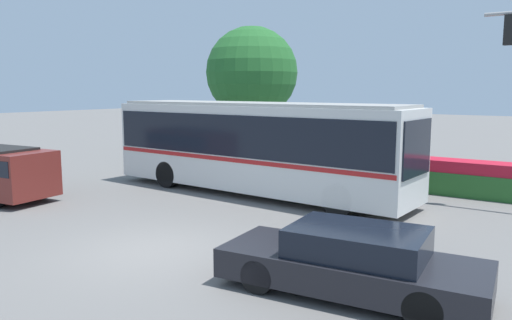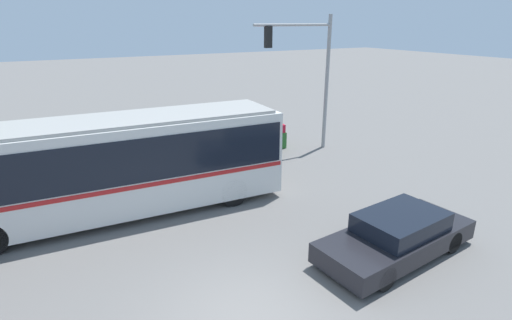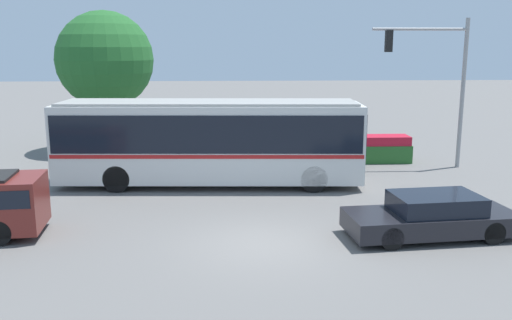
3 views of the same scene
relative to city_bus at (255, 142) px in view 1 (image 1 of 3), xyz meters
name	(u,v)px [view 1 (image 1 of 3)]	position (x,y,z in m)	size (l,w,h in m)	color
ground_plane	(151,250)	(1.61, -6.64, -1.85)	(140.00, 140.00, 0.00)	slate
city_bus	(255,142)	(0.00, 0.00, 0.00)	(11.70, 3.12, 3.25)	silver
sedan_foreground	(352,262)	(6.44, -6.30, -1.26)	(4.92, 2.29, 1.24)	black
flowering_hedge	(459,178)	(6.08, 3.92, -1.25)	(6.04, 1.15, 1.23)	#286028
street_tree_left	(252,73)	(-5.48, 7.70, 2.74)	(4.89, 4.89, 7.04)	brown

